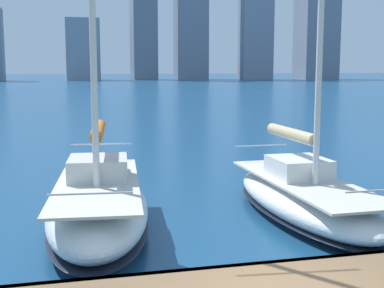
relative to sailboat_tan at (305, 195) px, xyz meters
The scene contains 3 objects.
city_skyline 156.71m from the sailboat_tan, 94.86° to the right, with size 167.61×20.37×45.08m.
sailboat_tan is the anchor object (origin of this frame).
sailboat_orange 5.64m from the sailboat_tan, ahead, with size 3.21×7.40×10.82m.
Camera 1 is at (3.22, 7.48, 4.16)m, focal length 50.00 mm.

